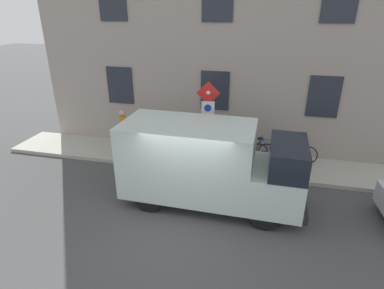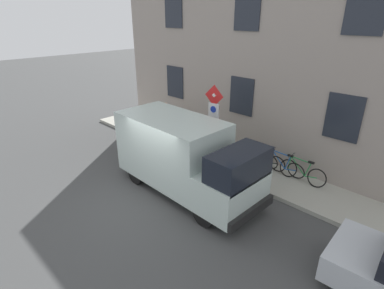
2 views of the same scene
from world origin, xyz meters
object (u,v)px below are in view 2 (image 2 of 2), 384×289
at_px(bicycle_blue, 283,165).
at_px(bicycle_black, 265,159).
at_px(litter_bin, 228,158).
at_px(bicycle_green, 302,172).
at_px(pedestrian, 166,119).
at_px(delivery_van, 184,155).
at_px(sign_post_stacked, 214,115).

relative_size(bicycle_blue, bicycle_black, 1.00).
bearing_deg(litter_bin, bicycle_green, -65.58).
xyz_separation_m(bicycle_green, pedestrian, (-0.56, 6.58, 0.56)).
bearing_deg(litter_bin, pedestrian, 82.36).
distance_m(bicycle_black, litter_bin, 1.45).
height_order(bicycle_black, litter_bin, litter_bin).
bearing_deg(bicycle_blue, pedestrian, 5.51).
bearing_deg(litter_bin, bicycle_black, -40.01).
xyz_separation_m(delivery_van, bicycle_green, (3.16, -2.70, -0.82)).
relative_size(sign_post_stacked, pedestrian, 1.78).
height_order(bicycle_green, bicycle_black, same).
xyz_separation_m(pedestrian, litter_bin, (-0.55, -4.13, -0.48)).
bearing_deg(pedestrian, bicycle_black, 161.85).
height_order(delivery_van, bicycle_green, delivery_van).
xyz_separation_m(bicycle_black, pedestrian, (-0.56, 5.06, 0.56)).
bearing_deg(bicycle_blue, sign_post_stacked, 28.36).
relative_size(delivery_van, bicycle_green, 3.14).
height_order(bicycle_green, litter_bin, litter_bin).
bearing_deg(bicycle_blue, delivery_van, 58.51).
distance_m(delivery_van, bicycle_black, 3.47).
distance_m(delivery_van, bicycle_blue, 3.80).
distance_m(bicycle_black, pedestrian, 5.12).
relative_size(bicycle_green, bicycle_blue, 1.00).
height_order(bicycle_blue, litter_bin, litter_bin).
bearing_deg(sign_post_stacked, pedestrian, 78.84).
distance_m(bicycle_blue, pedestrian, 5.87).
xyz_separation_m(bicycle_green, bicycle_blue, (0.00, 0.76, 0.00)).
relative_size(delivery_van, bicycle_black, 3.13).
bearing_deg(bicycle_black, bicycle_green, 178.08).
relative_size(bicycle_green, bicycle_black, 1.00).
bearing_deg(bicycle_black, litter_bin, 48.06).
xyz_separation_m(delivery_van, bicycle_blue, (3.16, -1.94, -0.82)).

